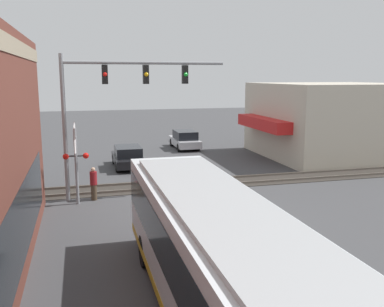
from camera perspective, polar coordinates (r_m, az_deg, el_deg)
ground_plane at (r=18.30m, az=4.45°, el=-8.69°), size 120.00×120.00×0.00m
shop_building at (r=33.65m, az=17.96°, el=4.28°), size 9.90×11.03×5.41m
city_bus at (r=10.19m, az=3.53°, el=-14.00°), size 12.16×2.59×3.18m
traffic_signal_gantry at (r=20.90m, az=-10.25°, el=8.06°), size 0.42×7.88×6.96m
crossing_signal at (r=20.48m, az=-15.23°, el=-0.33°), size 1.41×1.18×3.81m
rail_track_near at (r=23.80m, az=-0.30°, el=-4.09°), size 2.60×60.00×0.15m
parked_car_black at (r=28.40m, az=-8.54°, el=-0.53°), size 4.28×1.82×1.42m
parked_car_silver at (r=35.47m, az=-0.98°, el=1.79°), size 4.43×1.82×1.50m
pedestrian_at_crossing at (r=21.24m, az=-12.98°, el=-3.92°), size 0.34×0.34×1.62m
pedestrian_near_bus at (r=11.96m, az=12.09°, el=-14.95°), size 0.34×0.34×1.75m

